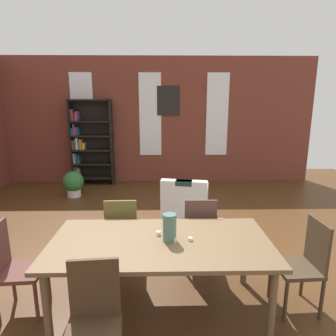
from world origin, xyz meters
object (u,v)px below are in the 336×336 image
dining_table (160,247)px  armchair_white (185,201)px  dining_chair_head_left (13,266)px  bookshelf_tall (89,142)px  dining_chair_near_left (94,321)px  dining_chair_far_right (199,230)px  dining_chair_head_right (305,262)px  potted_plant_by_shelf (73,183)px  dining_chair_far_left (122,231)px  vase_on_table (170,228)px

dining_table → armchair_white: bearing=79.9°
dining_chair_head_left → bookshelf_tall: (-0.36, 4.67, 0.56)m
dining_chair_near_left → dining_chair_far_right: size_ratio=1.00×
dining_table → dining_chair_head_right: bearing=0.2°
potted_plant_by_shelf → dining_chair_near_left: bearing=-71.7°
dining_chair_head_right → dining_chair_head_left: 2.88m
dining_chair_far_left → dining_chair_head_left: 1.22m
dining_chair_head_left → potted_plant_by_shelf: (-0.50, 3.65, -0.20)m
dining_chair_far_right → dining_chair_far_left: (-0.96, 0.00, 0.00)m
potted_plant_by_shelf → dining_table: bearing=-61.9°
dining_chair_head_left → dining_chair_far_left: bearing=38.3°
dining_chair_head_right → vase_on_table: bearing=-179.8°
dining_table → bookshelf_tall: bookshelf_tall is taller
vase_on_table → dining_chair_head_left: bearing=-179.8°
bookshelf_tall → armchair_white: bookshelf_tall is taller
vase_on_table → potted_plant_by_shelf: 4.21m
dining_table → armchair_white: (0.44, 2.48, -0.41)m
armchair_white → vase_on_table: bearing=-98.1°
vase_on_table → dining_chair_head_right: 1.40m
vase_on_table → dining_chair_head_right: bearing=0.2°
dining_chair_far_left → bookshelf_tall: (-1.32, 3.91, 0.56)m
dining_chair_head_left → bookshelf_tall: bearing=94.4°
dining_chair_head_left → armchair_white: bearing=52.9°
dining_chair_head_right → armchair_white: bearing=111.9°
dining_table → dining_chair_far_left: dining_chair_far_left is taller
dining_chair_near_left → dining_chair_far_right: (0.96, 1.51, 0.00)m
vase_on_table → dining_chair_far_left: size_ratio=0.29×
dining_chair_far_left → potted_plant_by_shelf: size_ratio=1.67×
dining_chair_near_left → bookshelf_tall: size_ratio=0.45×
vase_on_table → dining_chair_head_right: size_ratio=0.29×
dining_table → dining_chair_far_left: 0.91m
dining_chair_head_left → bookshelf_tall: bookshelf_tall is taller
dining_chair_head_left → bookshelf_tall: size_ratio=0.45×
dining_chair_far_left → bookshelf_tall: bookshelf_tall is taller
dining_chair_far_right → armchair_white: dining_chair_far_right is taller
dining_table → armchair_white: size_ratio=2.28×
dining_chair_far_right → dining_chair_far_left: 0.96m
dining_chair_near_left → bookshelf_tall: bookshelf_tall is taller
dining_chair_far_left → armchair_white: (0.92, 1.73, -0.23)m
dining_table → dining_chair_far_left: size_ratio=2.24×
dining_table → potted_plant_by_shelf: (-1.94, 3.64, -0.38)m
dining_table → dining_chair_head_left: 1.45m
vase_on_table → dining_chair_far_left: vase_on_table is taller
dining_chair_head_right → dining_chair_near_left: bearing=-158.5°
dining_chair_near_left → dining_chair_head_right: same height
dining_table → dining_chair_far_right: (0.48, 0.75, -0.18)m
dining_chair_head_left → dining_chair_near_left: bearing=-38.2°
dining_chair_far_left → dining_chair_head_left: same height
vase_on_table → bookshelf_tall: 5.04m
dining_chair_head_left → bookshelf_tall: 4.72m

